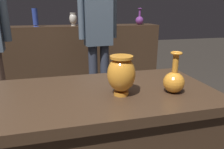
% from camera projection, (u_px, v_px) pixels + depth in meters
% --- Properties ---
extents(back_display_shelf, '(2.60, 0.40, 0.99)m').
position_uv_depth(back_display_shelf, '(75.00, 58.00, 3.23)').
color(back_display_shelf, '#422D1E').
rests_on(back_display_shelf, ground_plane).
extents(vase_centerpiece, '(0.14, 0.14, 0.20)m').
position_uv_depth(vase_centerpiece, '(121.00, 74.00, 1.02)').
color(vase_centerpiece, orange).
rests_on(vase_centerpiece, display_plinth).
extents(vase_tall_behind, '(0.11, 0.11, 0.21)m').
position_uv_depth(vase_tall_behind, '(174.00, 80.00, 1.07)').
color(vase_tall_behind, orange).
rests_on(vase_tall_behind, display_plinth).
extents(shelf_vase_center, '(0.11, 0.11, 0.18)m').
position_uv_depth(shelf_vase_center, '(73.00, 19.00, 3.01)').
color(shelf_vase_center, silver).
rests_on(shelf_vase_center, back_display_shelf).
extents(shelf_vase_right, '(0.11, 0.11, 0.18)m').
position_uv_depth(shelf_vase_right, '(108.00, 19.00, 3.10)').
color(shelf_vase_right, '#E55B1E').
rests_on(shelf_vase_right, back_display_shelf).
extents(shelf_vase_far_right, '(0.13, 0.13, 0.25)m').
position_uv_depth(shelf_vase_far_right, '(140.00, 20.00, 3.28)').
color(shelf_vase_far_right, '#7A388E').
rests_on(shelf_vase_far_right, back_display_shelf).
extents(shelf_vase_left, '(0.09, 0.09, 0.25)m').
position_uv_depth(shelf_vase_left, '(35.00, 18.00, 2.88)').
color(shelf_vase_left, '#2D429E').
rests_on(shelf_vase_left, back_display_shelf).
extents(visitor_center_back, '(0.47, 0.21, 1.63)m').
position_uv_depth(visitor_center_back, '(98.00, 32.00, 2.47)').
color(visitor_center_back, '#333847').
rests_on(visitor_center_back, ground_plane).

